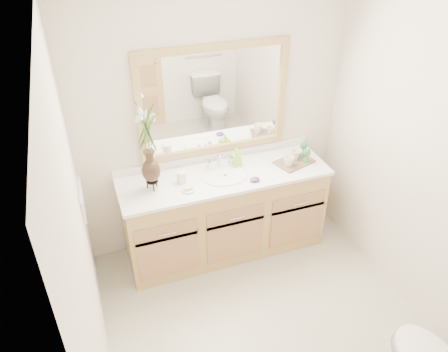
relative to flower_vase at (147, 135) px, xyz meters
name	(u,v)px	position (x,y,z in m)	size (l,w,h in m)	color
floor	(268,329)	(0.63, -1.02, -1.33)	(2.60, 2.60, 0.00)	beige
ceiling	(296,10)	(0.63, -1.02, 1.07)	(2.40, 2.60, 0.02)	white
wall_back	(213,122)	(0.63, 0.28, -0.13)	(2.40, 0.02, 2.40)	white
wall_left	(84,252)	(-0.57, -1.02, -0.13)	(0.02, 2.60, 2.40)	white
wall_right	(431,173)	(1.83, -1.02, -0.13)	(0.02, 2.60, 2.40)	white
vanity	(225,214)	(0.63, 0.00, -0.93)	(1.80, 0.55, 0.80)	tan
counter	(225,176)	(0.63, 0.00, -0.51)	(1.84, 0.57, 0.03)	white
sink	(225,181)	(0.63, -0.02, -0.55)	(0.38, 0.34, 0.23)	white
mirror	(214,101)	(0.63, 0.26, 0.08)	(1.32, 0.04, 0.97)	white
switch_plate	(82,205)	(-0.56, -0.25, -0.35)	(0.02, 0.12, 0.12)	white
flower_vase	(147,135)	(0.00, 0.00, 0.00)	(0.18, 0.18, 0.73)	black
tumbler	(182,177)	(0.25, 0.01, -0.45)	(0.08, 0.08, 0.10)	white
soap_dish	(188,189)	(0.27, -0.13, -0.48)	(0.11, 0.11, 0.04)	white
soap_bottle	(237,158)	(0.78, 0.11, -0.42)	(0.07, 0.07, 0.15)	#9BE736
purple_dish	(255,179)	(0.83, -0.18, -0.48)	(0.09, 0.07, 0.03)	#512570
tray	(294,162)	(1.29, -0.03, -0.49)	(0.33, 0.22, 0.02)	brown
mug_left	(289,161)	(1.20, -0.08, -0.43)	(0.10, 0.09, 0.10)	white
mug_right	(295,155)	(1.31, 0.00, -0.44)	(0.09, 0.08, 0.09)	white
goblet_front	(307,153)	(1.38, -0.07, -0.39)	(0.06, 0.06, 0.13)	#2A7E3E
goblet_back	(304,146)	(1.40, 0.03, -0.38)	(0.07, 0.07, 0.15)	#2A7E3E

